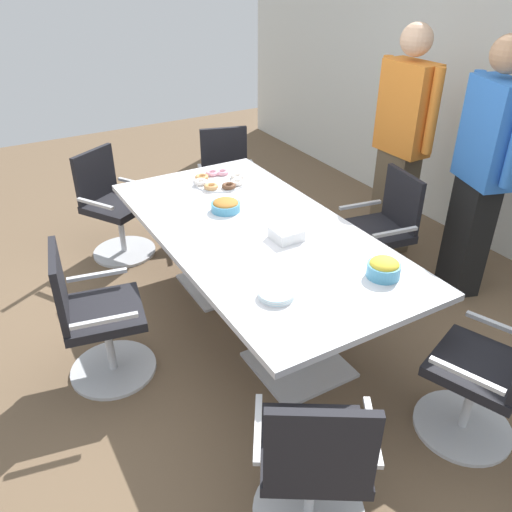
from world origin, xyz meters
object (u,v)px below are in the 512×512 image
object	(u,v)px
office_chair_4	(380,237)
snack_bowl_chips_yellow	(384,268)
office_chair_5	(228,185)
napkin_pile	(286,234)
person_standing_1	(483,169)
office_chair_1	(96,322)
office_chair_3	(487,379)
office_chair_0	(114,210)
donut_platter	(219,180)
snack_bowl_pretzels	(226,205)
office_chair_2	(314,467)
person_standing_0	(402,141)
plate_stack	(276,294)
conference_table	(256,246)

from	to	relation	value
office_chair_4	snack_bowl_chips_yellow	world-z (taller)	office_chair_4
office_chair_5	napkin_pile	distance (m)	1.78
person_standing_1	snack_bowl_chips_yellow	size ratio (longest dim) A/B	10.02
office_chair_1	office_chair_3	bearing A→B (deg)	58.34
office_chair_4	person_standing_1	size ratio (longest dim) A/B	0.48
person_standing_1	office_chair_0	bearing A→B (deg)	66.91
donut_platter	person_standing_1	bearing A→B (deg)	49.61
person_standing_1	snack_bowl_pretzels	distance (m)	1.83
office_chair_1	office_chair_2	size ratio (longest dim) A/B	1.00
person_standing_0	plate_stack	world-z (taller)	person_standing_0
plate_stack	donut_platter	bearing A→B (deg)	164.21
conference_table	snack_bowl_pretzels	bearing A→B (deg)	-173.69
person_standing_1	person_standing_0	bearing A→B (deg)	21.25
office_chair_0	office_chair_3	distance (m)	3.16
donut_platter	snack_bowl_chips_yellow	bearing A→B (deg)	6.50
office_chair_3	office_chair_5	bearing A→B (deg)	69.67
office_chair_3	plate_stack	world-z (taller)	office_chair_3
office_chair_1	office_chair_4	world-z (taller)	same
office_chair_3	person_standing_0	size ratio (longest dim) A/B	0.48
office_chair_1	plate_stack	bearing A→B (deg)	58.82
conference_table	person_standing_0	distance (m)	1.65
conference_table	person_standing_1	size ratio (longest dim) A/B	1.27
office_chair_1	donut_platter	world-z (taller)	office_chair_1
office_chair_2	person_standing_0	distance (m)	2.86
office_chair_3	napkin_pile	size ratio (longest dim) A/B	5.22
office_chair_1	office_chair_2	world-z (taller)	same
office_chair_2	office_chair_5	xyz separation A→B (m)	(-2.94, 1.11, 0.00)
person_standing_1	plate_stack	xyz separation A→B (m)	(0.30, -1.90, -0.23)
office_chair_0	office_chair_5	bearing A→B (deg)	148.42
donut_platter	office_chair_0	bearing A→B (deg)	-133.33
snack_bowl_chips_yellow	donut_platter	xyz separation A→B (m)	(-1.67, -0.19, -0.04)
office_chair_0	office_chair_5	world-z (taller)	same
person_standing_1	donut_platter	bearing A→B (deg)	67.88
conference_table	office_chair_3	world-z (taller)	office_chair_3
office_chair_3	person_standing_0	xyz separation A→B (m)	(-1.83, 1.03, 0.59)
office_chair_4	office_chair_2	bearing A→B (deg)	140.50
office_chair_1	donut_platter	bearing A→B (deg)	133.80
donut_platter	conference_table	bearing A→B (deg)	-10.05
office_chair_5	plate_stack	world-z (taller)	office_chair_5
office_chair_1	office_chair_2	xyz separation A→B (m)	(1.49, 0.54, 0.00)
office_chair_4	donut_platter	size ratio (longest dim) A/B	2.22
person_standing_1	office_chair_2	bearing A→B (deg)	134.13
plate_stack	person_standing_1	bearing A→B (deg)	98.92
office_chair_4	office_chair_0	bearing A→B (deg)	57.15
snack_bowl_chips_yellow	conference_table	bearing A→B (deg)	-158.18
office_chair_5	person_standing_1	size ratio (longest dim) A/B	0.48
conference_table	person_standing_1	xyz separation A→B (m)	(0.42, 1.61, 0.37)
office_chair_4	person_standing_0	xyz separation A→B (m)	(-0.37, 0.47, 0.59)
conference_table	person_standing_0	xyz separation A→B (m)	(-0.35, 1.57, 0.37)
office_chair_0	office_chair_4	bearing A→B (deg)	106.47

